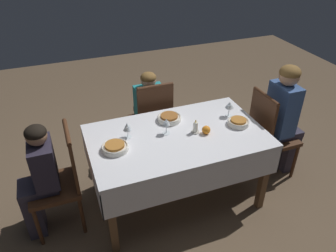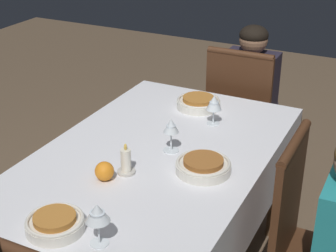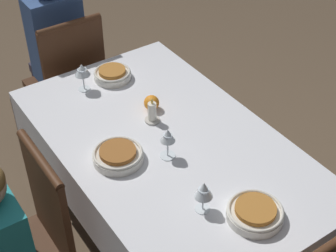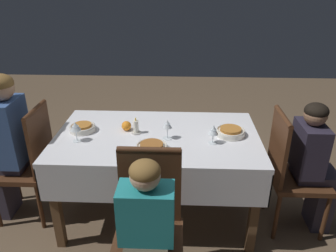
% 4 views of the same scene
% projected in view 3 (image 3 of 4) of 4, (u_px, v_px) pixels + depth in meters
% --- Properties ---
extents(ground_plane, '(8.00, 8.00, 0.00)m').
position_uv_depth(ground_plane, '(168.00, 246.00, 2.75)').
color(ground_plane, brown).
extents(dining_table, '(1.52, 0.90, 0.74)m').
position_uv_depth(dining_table, '(168.00, 157.00, 2.34)').
color(dining_table, silver).
rests_on(dining_table, ground_plane).
extents(chair_west, '(0.41, 0.40, 0.95)m').
position_uv_depth(chair_west, '(70.00, 81.00, 3.05)').
color(chair_west, '#472816').
rests_on(chair_west, ground_plane).
extents(chair_south, '(0.40, 0.41, 0.95)m').
position_uv_depth(chair_south, '(31.00, 244.00, 2.12)').
color(chair_south, '#472816').
rests_on(chair_south, ground_plane).
extents(person_adult_denim, '(0.34, 0.30, 1.20)m').
position_uv_depth(person_adult_denim, '(55.00, 46.00, 3.04)').
color(person_adult_denim, '#383342').
rests_on(person_adult_denim, ground_plane).
extents(bowl_west, '(0.19, 0.19, 0.06)m').
position_uv_depth(bowl_west, '(112.00, 74.00, 2.65)').
color(bowl_west, silver).
rests_on(bowl_west, dining_table).
extents(wine_glass_west, '(0.08, 0.08, 0.15)m').
position_uv_depth(wine_glass_west, '(82.00, 71.00, 2.52)').
color(wine_glass_west, white).
rests_on(wine_glass_west, dining_table).
extents(bowl_south, '(0.22, 0.22, 0.06)m').
position_uv_depth(bowl_south, '(118.00, 155.00, 2.17)').
color(bowl_south, silver).
rests_on(bowl_south, dining_table).
extents(wine_glass_south, '(0.07, 0.07, 0.15)m').
position_uv_depth(wine_glass_south, '(168.00, 137.00, 2.14)').
color(wine_glass_south, white).
rests_on(wine_glass_south, dining_table).
extents(bowl_east, '(0.22, 0.22, 0.06)m').
position_uv_depth(bowl_east, '(255.00, 212.00, 1.92)').
color(bowl_east, silver).
rests_on(bowl_east, dining_table).
extents(wine_glass_east, '(0.07, 0.07, 0.14)m').
position_uv_depth(wine_glass_east, '(204.00, 191.00, 1.91)').
color(wine_glass_east, white).
rests_on(wine_glass_east, dining_table).
extents(candle_centerpiece, '(0.07, 0.07, 0.13)m').
position_uv_depth(candle_centerpiece, '(152.00, 114.00, 2.36)').
color(candle_centerpiece, beige).
rests_on(candle_centerpiece, dining_table).
extents(orange_fruit, '(0.07, 0.07, 0.07)m').
position_uv_depth(orange_fruit, '(152.00, 103.00, 2.44)').
color(orange_fruit, orange).
rests_on(orange_fruit, dining_table).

